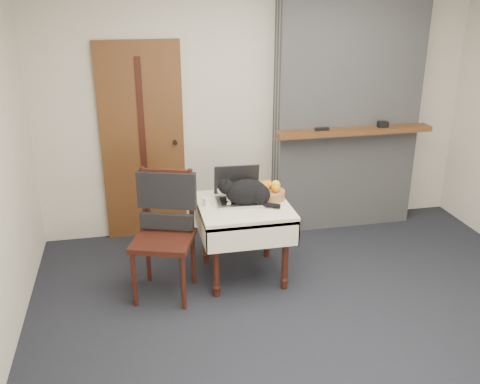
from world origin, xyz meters
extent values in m
plane|color=black|center=(0.00, 0.00, 0.00)|extent=(4.50, 4.50, 0.00)
cube|color=beige|center=(0.00, 2.00, 1.30)|extent=(4.50, 0.02, 2.60)
cube|color=brown|center=(-1.20, 1.98, 1.00)|extent=(0.82, 0.05, 2.00)
cube|color=#38180F|center=(-1.20, 1.95, 1.00)|extent=(0.06, 0.01, 1.70)
cylinder|color=black|center=(-0.88, 1.93, 1.00)|extent=(0.04, 0.06, 0.04)
cube|color=gray|center=(0.90, 1.85, 1.30)|extent=(1.50, 0.30, 2.60)
cube|color=brown|center=(0.90, 1.61, 1.10)|extent=(1.62, 0.18, 0.05)
cube|color=black|center=(0.55, 1.61, 1.14)|extent=(0.14, 0.04, 0.03)
cube|color=black|center=(1.20, 1.61, 1.16)|extent=(0.10, 0.07, 0.06)
cylinder|color=#38180F|center=(-0.70, 0.61, 0.32)|extent=(0.06, 0.06, 0.64)
sphere|color=#38180F|center=(-0.70, 0.61, 0.08)|extent=(0.07, 0.07, 0.07)
cylinder|color=#38180F|center=(-0.10, 0.61, 0.32)|extent=(0.06, 0.06, 0.64)
sphere|color=#38180F|center=(-0.10, 0.61, 0.08)|extent=(0.07, 0.07, 0.07)
cylinder|color=#38180F|center=(-0.70, 1.21, 0.32)|extent=(0.06, 0.06, 0.64)
sphere|color=#38180F|center=(-0.70, 1.21, 0.08)|extent=(0.07, 0.07, 0.07)
cylinder|color=#38180F|center=(-0.10, 1.21, 0.32)|extent=(0.06, 0.06, 0.64)
sphere|color=#38180F|center=(-0.10, 1.21, 0.08)|extent=(0.07, 0.07, 0.07)
cube|color=#E9E5C5|center=(-0.40, 0.91, 0.67)|extent=(0.78, 0.78, 0.06)
cube|color=#E9E5C5|center=(-0.40, 0.53, 0.56)|extent=(0.78, 0.01, 0.22)
cube|color=#E9E5C5|center=(-0.40, 1.30, 0.56)|extent=(0.78, 0.01, 0.22)
cube|color=#E9E5C5|center=(-0.78, 0.91, 0.56)|extent=(0.01, 0.78, 0.22)
cube|color=#E9E5C5|center=(-0.01, 0.91, 0.56)|extent=(0.01, 0.78, 0.22)
cube|color=#B7B7BC|center=(-0.43, 0.94, 0.71)|extent=(0.41, 0.30, 0.02)
cube|color=black|center=(-0.43, 0.94, 0.73)|extent=(0.34, 0.21, 0.00)
cube|color=black|center=(-0.42, 1.11, 0.86)|extent=(0.40, 0.09, 0.27)
cube|color=#AAD3F8|center=(-0.42, 1.11, 0.86)|extent=(0.37, 0.08, 0.25)
ellipsoid|color=black|center=(-0.38, 0.89, 0.82)|extent=(0.39, 0.27, 0.23)
ellipsoid|color=black|center=(-0.27, 0.87, 0.79)|extent=(0.22, 0.24, 0.19)
sphere|color=black|center=(-0.55, 0.92, 0.87)|extent=(0.15, 0.15, 0.13)
ellipsoid|color=white|center=(-0.60, 0.93, 0.84)|extent=(0.07, 0.08, 0.06)
ellipsoid|color=white|center=(-0.52, 0.92, 0.77)|extent=(0.07, 0.09, 0.09)
cone|color=black|center=(-0.55, 0.88, 0.94)|extent=(0.05, 0.06, 0.05)
cone|color=black|center=(-0.54, 0.96, 0.94)|extent=(0.05, 0.06, 0.05)
cylinder|color=black|center=(-0.21, 0.78, 0.73)|extent=(0.19, 0.13, 0.04)
sphere|color=white|center=(-0.54, 0.88, 0.72)|extent=(0.04, 0.04, 0.04)
sphere|color=white|center=(-0.52, 0.96, 0.72)|extent=(0.04, 0.04, 0.04)
cylinder|color=white|center=(-0.72, 0.94, 0.74)|extent=(0.06, 0.06, 0.07)
cylinder|color=#9C6013|center=(-0.25, 0.83, 0.73)|extent=(0.03, 0.03, 0.06)
cylinder|color=silver|center=(-0.25, 0.83, 0.76)|extent=(0.03, 0.03, 0.01)
cylinder|color=#A57042|center=(-0.15, 0.99, 0.74)|extent=(0.28, 0.28, 0.08)
sphere|color=orange|center=(-0.20, 0.95, 0.82)|extent=(0.08, 0.08, 0.08)
sphere|color=orange|center=(-0.10, 0.94, 0.82)|extent=(0.08, 0.08, 0.08)
sphere|color=orange|center=(-0.15, 1.04, 0.82)|extent=(0.08, 0.08, 0.08)
sphere|color=yellow|center=(-0.08, 1.02, 0.82)|extent=(0.08, 0.08, 0.08)
sphere|color=orange|center=(-0.19, 1.03, 0.82)|extent=(0.08, 0.08, 0.08)
cube|color=black|center=(-0.21, 0.94, 0.70)|extent=(0.14, 0.03, 0.01)
cube|color=#38180F|center=(-1.12, 0.74, 0.51)|extent=(0.60, 0.60, 0.05)
cylinder|color=#38180F|center=(-1.37, 0.61, 0.25)|extent=(0.04, 0.04, 0.51)
cylinder|color=#38180F|center=(-0.99, 0.48, 0.25)|extent=(0.04, 0.04, 0.51)
cylinder|color=#38180F|center=(-1.24, 0.99, 0.25)|extent=(0.04, 0.04, 0.51)
cylinder|color=#38180F|center=(-0.86, 0.86, 0.25)|extent=(0.04, 0.04, 0.51)
cylinder|color=#38180F|center=(-1.24, 0.99, 0.79)|extent=(0.04, 0.04, 0.56)
cylinder|color=#38180F|center=(-0.86, 0.86, 0.79)|extent=(0.04, 0.04, 0.56)
cube|color=#38180F|center=(-1.05, 0.93, 0.90)|extent=(0.40, 0.16, 0.32)
cube|color=black|center=(-1.05, 0.92, 0.88)|extent=(0.49, 0.22, 0.32)
camera|label=1|loc=(-1.32, -3.27, 2.48)|focal=40.00mm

